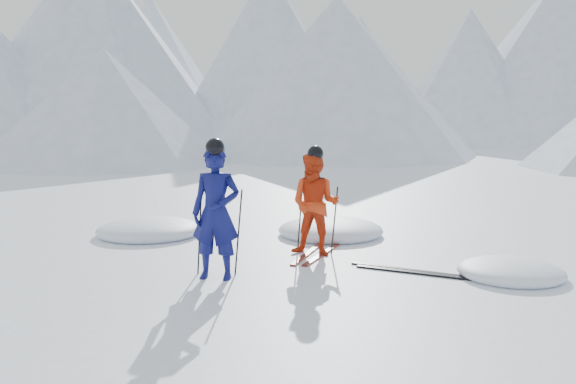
# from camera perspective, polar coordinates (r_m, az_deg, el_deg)

# --- Properties ---
(ground) EXTENTS (160.00, 160.00, 0.00)m
(ground) POSITION_cam_1_polar(r_m,az_deg,el_deg) (9.02, 7.95, -7.56)
(ground) COLOR white
(ground) RESTS_ON ground
(mountain_range) EXTENTS (106.15, 62.94, 15.53)m
(mountain_range) POSITION_cam_1_polar(r_m,az_deg,el_deg) (44.54, 19.03, 12.42)
(mountain_range) COLOR #B2BCD1
(mountain_range) RESTS_ON ground
(skier_blue) EXTENTS (0.70, 0.48, 1.87)m
(skier_blue) POSITION_cam_1_polar(r_m,az_deg,el_deg) (8.54, -6.76, -1.97)
(skier_blue) COLOR #0E1054
(skier_blue) RESTS_ON ground
(skier_red) EXTENTS (0.90, 0.74, 1.69)m
(skier_red) POSITION_cam_1_polar(r_m,az_deg,el_deg) (9.96, 2.56, -1.14)
(skier_red) COLOR red
(skier_red) RESTS_ON ground
(pole_blue_left) EXTENTS (0.12, 0.09, 1.24)m
(pole_blue_left) POSITION_cam_1_polar(r_m,az_deg,el_deg) (8.83, -8.27, -3.74)
(pole_blue_left) COLOR black
(pole_blue_left) RESTS_ON ground
(pole_blue_right) EXTENTS (0.12, 0.07, 1.24)m
(pole_blue_right) POSITION_cam_1_polar(r_m,az_deg,el_deg) (8.75, -4.65, -3.79)
(pole_blue_right) COLOR black
(pole_blue_right) RESTS_ON ground
(pole_red_left) EXTENTS (0.11, 0.09, 1.13)m
(pole_red_left) POSITION_cam_1_polar(r_m,az_deg,el_deg) (10.30, 1.13, -2.45)
(pole_red_left) COLOR black
(pole_red_left) RESTS_ON ground
(pole_red_right) EXTENTS (0.11, 0.08, 1.13)m
(pole_red_right) POSITION_cam_1_polar(r_m,az_deg,el_deg) (10.10, 4.37, -2.65)
(pole_red_right) COLOR black
(pole_red_right) RESTS_ON ground
(ski_worn_left) EXTENTS (0.25, 1.70, 0.03)m
(ski_worn_left) POSITION_cam_1_polar(r_m,az_deg,el_deg) (10.13, 1.86, -5.78)
(ski_worn_left) COLOR black
(ski_worn_left) RESTS_ON ground
(ski_worn_right) EXTENTS (0.37, 1.69, 0.03)m
(ski_worn_right) POSITION_cam_1_polar(r_m,az_deg,el_deg) (10.09, 3.21, -5.84)
(ski_worn_right) COLOR black
(ski_worn_right) RESTS_ON ground
(ski_loose_a) EXTENTS (1.65, 0.58, 0.03)m
(ski_loose_a) POSITION_cam_1_polar(r_m,az_deg,el_deg) (9.26, 10.95, -7.14)
(ski_loose_a) COLOR black
(ski_loose_a) RESTS_ON ground
(ski_loose_b) EXTENTS (1.67, 0.52, 0.03)m
(ski_loose_b) POSITION_cam_1_polar(r_m,az_deg,el_deg) (9.11, 11.56, -7.39)
(ski_loose_b) COLOR black
(ski_loose_b) RESTS_ON ground
(snow_lumps) EXTENTS (9.60, 5.52, 0.44)m
(snow_lumps) POSITION_cam_1_polar(r_m,az_deg,el_deg) (11.00, 0.32, -4.83)
(snow_lumps) COLOR white
(snow_lumps) RESTS_ON ground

